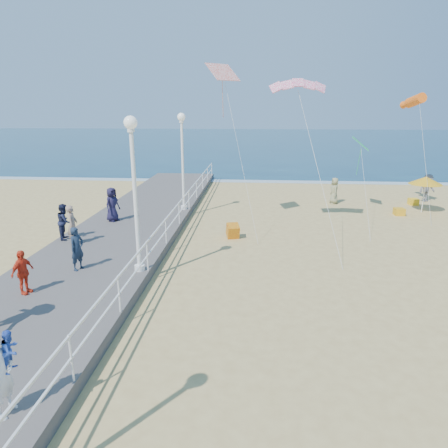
# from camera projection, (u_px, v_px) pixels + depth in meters

# --- Properties ---
(ground) EXTENTS (160.00, 160.00, 0.00)m
(ground) POSITION_uv_depth(u_px,v_px,m) (291.00, 286.00, 13.89)
(ground) COLOR tan
(ground) RESTS_ON ground
(ocean) EXTENTS (160.00, 90.00, 0.05)m
(ocean) POSITION_uv_depth(u_px,v_px,m) (263.00, 141.00, 76.13)
(ocean) COLOR #0C3148
(ocean) RESTS_ON ground
(surf_line) EXTENTS (160.00, 1.20, 0.04)m
(surf_line) POSITION_uv_depth(u_px,v_px,m) (271.00, 182.00, 33.52)
(surf_line) COLOR silver
(surf_line) RESTS_ON ground
(boardwalk) EXTENTS (5.00, 44.00, 0.40)m
(boardwalk) POSITION_uv_depth(u_px,v_px,m) (82.00, 273.00, 14.41)
(boardwalk) COLOR #635E59
(boardwalk) RESTS_ON ground
(railing) EXTENTS (0.05, 42.00, 0.55)m
(railing) POSITION_uv_depth(u_px,v_px,m) (147.00, 248.00, 13.93)
(railing) COLOR white
(railing) RESTS_ON boardwalk
(lamp_post_mid) EXTENTS (0.44, 0.44, 5.32)m
(lamp_post_mid) POSITION_uv_depth(u_px,v_px,m) (134.00, 179.00, 13.28)
(lamp_post_mid) COLOR white
(lamp_post_mid) RESTS_ON boardwalk
(lamp_post_far) EXTENTS (0.44, 0.44, 5.32)m
(lamp_post_far) POSITION_uv_depth(u_px,v_px,m) (182.00, 152.00, 21.90)
(lamp_post_far) COLOR white
(lamp_post_far) RESTS_ON boardwalk
(woman_holding_toddler) EXTENTS (0.40, 0.62, 1.69)m
(woman_holding_toddler) POSITION_uv_depth(u_px,v_px,m) (1.00, 374.00, 7.31)
(woman_holding_toddler) COLOR white
(woman_holding_toddler) RESTS_ON boardwalk
(toddler_held) EXTENTS (0.31, 0.40, 0.82)m
(toddler_held) POSITION_uv_depth(u_px,v_px,m) (10.00, 350.00, 7.32)
(toddler_held) COLOR blue
(toddler_held) RESTS_ON boardwalk
(spectator_0) EXTENTS (0.56, 0.67, 1.56)m
(spectator_0) POSITION_uv_depth(u_px,v_px,m) (77.00, 249.00, 14.05)
(spectator_0) COLOR #1A2739
(spectator_0) RESTS_ON boardwalk
(spectator_3) EXTENTS (0.54, 0.89, 1.41)m
(spectator_3) POSITION_uv_depth(u_px,v_px,m) (23.00, 272.00, 12.22)
(spectator_3) COLOR red
(spectator_3) RESTS_ON boardwalk
(spectator_4) EXTENTS (0.86, 1.00, 1.73)m
(spectator_4) POSITION_uv_depth(u_px,v_px,m) (112.00, 204.00, 20.19)
(spectator_4) COLOR #1B1734
(spectator_4) RESTS_ON boardwalk
(spectator_6) EXTENTS (0.52, 0.68, 1.68)m
(spectator_6) POSITION_uv_depth(u_px,v_px,m) (72.00, 225.00, 16.73)
(spectator_6) COLOR gray
(spectator_6) RESTS_ON boardwalk
(spectator_7) EXTENTS (0.77, 0.89, 1.57)m
(spectator_7) POSITION_uv_depth(u_px,v_px,m) (65.00, 221.00, 17.43)
(spectator_7) COLOR #191D38
(spectator_7) RESTS_ON boardwalk
(beach_walker_a) EXTENTS (1.35, 1.07, 1.82)m
(beach_walker_a) POSITION_uv_depth(u_px,v_px,m) (427.00, 188.00, 26.22)
(beach_walker_a) COLOR #5D5E62
(beach_walker_a) RESTS_ON ground
(beach_walker_c) EXTENTS (0.61, 0.87, 1.68)m
(beach_walker_c) POSITION_uv_depth(u_px,v_px,m) (334.00, 191.00, 25.71)
(beach_walker_c) COLOR gray
(beach_walker_c) RESTS_ON ground
(box_kite) EXTENTS (0.72, 0.83, 0.74)m
(box_kite) POSITION_uv_depth(u_px,v_px,m) (233.00, 232.00, 18.89)
(box_kite) COLOR #C1410B
(box_kite) RESTS_ON ground
(beach_umbrella) EXTENTS (1.90, 1.90, 2.14)m
(beach_umbrella) POSITION_uv_depth(u_px,v_px,m) (426.00, 180.00, 23.19)
(beach_umbrella) COLOR white
(beach_umbrella) RESTS_ON ground
(beach_chair_left) EXTENTS (0.55, 0.55, 0.40)m
(beach_chair_left) POSITION_uv_depth(u_px,v_px,m) (399.00, 212.00, 23.04)
(beach_chair_left) COLOR orange
(beach_chair_left) RESTS_ON ground
(beach_chair_right) EXTENTS (0.55, 0.55, 0.40)m
(beach_chair_right) POSITION_uv_depth(u_px,v_px,m) (413.00, 202.00, 25.55)
(beach_chair_right) COLOR yellow
(beach_chair_right) RESTS_ON ground
(kite_parafoil) EXTENTS (2.55, 0.94, 0.65)m
(kite_parafoil) POSITION_uv_depth(u_px,v_px,m) (298.00, 82.00, 17.93)
(kite_parafoil) COLOR #EE1C55
(kite_windsock) EXTENTS (0.95, 2.36, 1.01)m
(kite_windsock) POSITION_uv_depth(u_px,v_px,m) (415.00, 101.00, 22.30)
(kite_windsock) COLOR orange
(kite_diamond_green) EXTENTS (1.20, 1.39, 0.76)m
(kite_diamond_green) POSITION_uv_depth(u_px,v_px,m) (360.00, 143.00, 22.95)
(kite_diamond_green) COLOR #27B765
(kite_diamond_redwhite) EXTENTS (1.71, 1.67, 0.84)m
(kite_diamond_redwhite) POSITION_uv_depth(u_px,v_px,m) (223.00, 72.00, 18.75)
(kite_diamond_redwhite) COLOR red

